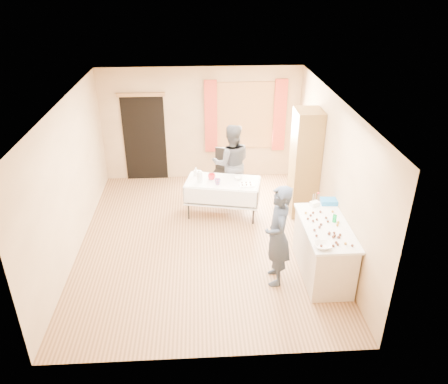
{
  "coord_description": "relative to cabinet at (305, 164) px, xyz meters",
  "views": [
    {
      "loc": [
        -0.05,
        -6.78,
        4.5
      ],
      "look_at": [
        0.36,
        0.0,
        0.98
      ],
      "focal_mm": 35.0,
      "sensor_mm": 36.0,
      "label": 1
    }
  ],
  "objects": [
    {
      "name": "party_table",
      "position": [
        -1.6,
        0.0,
        -0.63
      ],
      "size": [
        1.57,
        1.03,
        0.75
      ],
      "rotation": [
        0.0,
        0.0,
        -0.21
      ],
      "color": "black",
      "rests_on": "floor"
    },
    {
      "name": "mixing_bowl",
      "position": [
        -0.31,
        -2.59,
        -0.14
      ],
      "size": [
        0.26,
        0.26,
        0.06
      ],
      "primitive_type": "imported",
      "rotation": [
        0.0,
        0.0,
        -0.04
      ],
      "color": "white",
      "rests_on": "counter"
    },
    {
      "name": "counter",
      "position": [
        -0.1,
        -2.02,
        -0.62
      ],
      "size": [
        0.71,
        1.5,
        0.91
      ],
      "color": "beige",
      "rests_on": "floor"
    },
    {
      "name": "wall_front",
      "position": [
        -1.99,
        -3.67,
        0.22
      ],
      "size": [
        4.5,
        0.02,
        2.6
      ],
      "primitive_type": "cube",
      "color": "tan",
      "rests_on": "floor"
    },
    {
      "name": "chair",
      "position": [
        -1.55,
        1.05,
        -0.79
      ],
      "size": [
        0.51,
        0.51,
        0.97
      ],
      "rotation": [
        0.0,
        0.0,
        -0.32
      ],
      "color": "black",
      "rests_on": "floor"
    },
    {
      "name": "window_frame",
      "position": [
        -0.99,
        1.81,
        0.42
      ],
      "size": [
        1.32,
        0.06,
        1.52
      ],
      "primitive_type": "cube",
      "color": "olive",
      "rests_on": "wall_back"
    },
    {
      "name": "wall_back",
      "position": [
        -1.99,
        1.85,
        0.22
      ],
      "size": [
        4.5,
        0.02,
        2.6
      ],
      "primitive_type": "cube",
      "color": "tan",
      "rests_on": "floor"
    },
    {
      "name": "bottle",
      "position": [
        -2.13,
        0.28,
        -0.24
      ],
      "size": [
        0.14,
        0.14,
        0.18
      ],
      "primitive_type": "imported",
      "rotation": [
        0.0,
        0.0,
        -0.4
      ],
      "color": "white",
      "rests_on": "party_table"
    },
    {
      "name": "curtain_left",
      "position": [
        -1.77,
        1.76,
        0.42
      ],
      "size": [
        0.28,
        0.06,
        1.65
      ],
      "primitive_type": "cube",
      "color": "#B33A28",
      "rests_on": "wall_back"
    },
    {
      "name": "soda_can",
      "position": [
        0.05,
        -1.91,
        -0.11
      ],
      "size": [
        0.07,
        0.07,
        0.12
      ],
      "primitive_type": "cylinder",
      "rotation": [
        0.0,
        0.0,
        -0.09
      ],
      "color": "#049639",
      "rests_on": "counter"
    },
    {
      "name": "cup_rainbow",
      "position": [
        -1.71,
        -0.15,
        -0.27
      ],
      "size": [
        0.22,
        0.22,
        0.11
      ],
      "primitive_type": "imported",
      "rotation": [
        0.0,
        0.0,
        -0.46
      ],
      "color": "red",
      "rests_on": "party_table"
    },
    {
      "name": "floor",
      "position": [
        -1.99,
        -0.91,
        -1.09
      ],
      "size": [
        4.5,
        5.5,
        0.02
      ],
      "primitive_type": "cube",
      "color": "#9E7047",
      "rests_on": "ground"
    },
    {
      "name": "small_bowl",
      "position": [
        -1.29,
        0.07,
        -0.3
      ],
      "size": [
        0.17,
        0.17,
        0.05
      ],
      "primitive_type": "imported",
      "rotation": [
        0.0,
        0.0,
        0.03
      ],
      "color": "white",
      "rests_on": "party_table"
    },
    {
      "name": "door_lintel",
      "position": [
        -3.29,
        1.79,
        0.94
      ],
      "size": [
        1.05,
        0.06,
        0.08
      ],
      "primitive_type": "cube",
      "color": "olive",
      "rests_on": "wall_back"
    },
    {
      "name": "curtain_right",
      "position": [
        -0.21,
        1.76,
        0.42
      ],
      "size": [
        0.28,
        0.06,
        1.65
      ],
      "primitive_type": "cube",
      "color": "#B33A28",
      "rests_on": "wall_back"
    },
    {
      "name": "wall_left",
      "position": [
        -4.25,
        -0.91,
        0.22
      ],
      "size": [
        0.02,
        5.5,
        2.6
      ],
      "primitive_type": "cube",
      "color": "tan",
      "rests_on": "floor"
    },
    {
      "name": "cake_balls",
      "position": [
        -0.13,
        -2.15,
        -0.15
      ],
      "size": [
        0.51,
        1.03,
        0.04
      ],
      "color": "#3F2314",
      "rests_on": "counter"
    },
    {
      "name": "blue_basket",
      "position": [
        0.14,
        -1.31,
        -0.13
      ],
      "size": [
        0.31,
        0.22,
        0.08
      ],
      "primitive_type": "cube",
      "rotation": [
        0.0,
        0.0,
        -0.05
      ],
      "color": "#1A6CB8",
      "rests_on": "counter"
    },
    {
      "name": "ceiling",
      "position": [
        -1.99,
        -0.91,
        1.53
      ],
      "size": [
        4.5,
        5.5,
        0.02
      ],
      "primitive_type": "cube",
      "color": "white",
      "rests_on": "floor"
    },
    {
      "name": "doorway",
      "position": [
        -3.29,
        1.82,
        -0.08
      ],
      "size": [
        0.95,
        0.04,
        2.0
      ],
      "primitive_type": "cube",
      "color": "black",
      "rests_on": "floor"
    },
    {
      "name": "cup_red",
      "position": [
        -1.82,
        0.09,
        -0.27
      ],
      "size": [
        0.2,
        0.2,
        0.11
      ],
      "primitive_type": "imported",
      "rotation": [
        0.0,
        0.0,
        -0.21
      ],
      "color": "red",
      "rests_on": "party_table"
    },
    {
      "name": "pastry_tray",
      "position": [
        -1.16,
        -0.22,
        -0.32
      ],
      "size": [
        0.3,
        0.23,
        0.02
      ],
      "primitive_type": "cube",
      "rotation": [
        0.0,
        0.0,
        0.12
      ],
      "color": "white",
      "rests_on": "party_table"
    },
    {
      "name": "foam_block",
      "position": [
        -0.13,
        -1.38,
        -0.13
      ],
      "size": [
        0.18,
        0.15,
        0.08
      ],
      "primitive_type": "cube",
      "rotation": [
        0.0,
        0.0,
        0.4
      ],
      "color": "white",
      "rests_on": "counter"
    },
    {
      "name": "pitcher",
      "position": [
        -2.05,
        -0.02,
        -0.22
      ],
      "size": [
        0.11,
        0.11,
        0.22
      ],
      "primitive_type": "cylinder",
      "rotation": [
        0.0,
        0.0,
        0.04
      ],
      "color": "silver",
      "rests_on": "party_table"
    },
    {
      "name": "cabinet",
      "position": [
        0.0,
        0.0,
        0.0
      ],
      "size": [
        0.5,
        0.6,
        2.15
      ],
      "primitive_type": "cube",
      "color": "brown",
      "rests_on": "floor"
    },
    {
      "name": "girl",
      "position": [
        -0.88,
        -2.15,
        -0.24
      ],
      "size": [
        0.63,
        0.44,
        1.67
      ],
      "primitive_type": "imported",
      "rotation": [
        0.0,
        0.0,
        -1.6
      ],
      "color": "#222B3C",
      "rests_on": "floor"
    },
    {
      "name": "window_pane",
      "position": [
        -0.99,
        1.79,
        0.42
      ],
      "size": [
        1.2,
        0.02,
        1.4
      ],
      "primitive_type": "cube",
      "color": "white",
      "rests_on": "wall_back"
    },
    {
      "name": "wall_right",
      "position": [
        0.27,
        -0.91,
        0.22
      ],
      "size": [
        0.02,
        5.5,
        2.6
      ],
      "primitive_type": "cube",
      "color": "tan",
      "rests_on": "floor"
    },
    {
      "name": "woman",
      "position": [
        -1.38,
        0.64,
        -0.23
      ],
      "size": [
        0.83,
        0.65,
        1.68
      ],
      "primitive_type": "imported",
      "rotation": [
        0.0,
        0.0,
        3.15
      ],
      "color": "black",
      "rests_on": "floor"
    }
  ]
}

